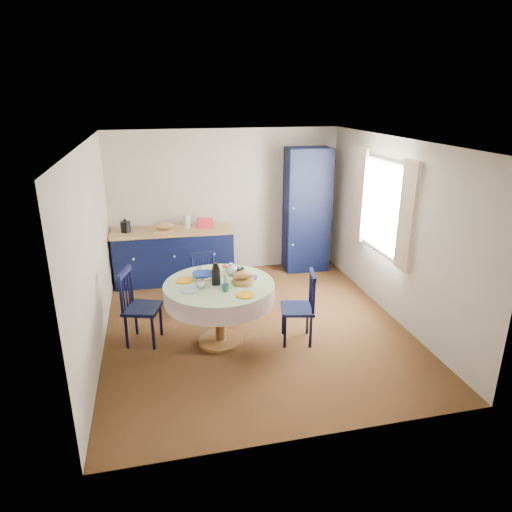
{
  "coord_description": "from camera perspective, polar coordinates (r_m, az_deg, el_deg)",
  "views": [
    {
      "loc": [
        -1.25,
        -5.5,
        3.04
      ],
      "look_at": [
        0.07,
        0.2,
        0.95
      ],
      "focal_mm": 32.0,
      "sensor_mm": 36.0,
      "label": 1
    }
  ],
  "objects": [
    {
      "name": "mug_c",
      "position": [
        5.91,
        -1.96,
        -1.9
      ],
      "size": [
        0.11,
        0.11,
        0.09
      ],
      "primitive_type": "imported",
      "color": "black",
      "rests_on": "dining_table"
    },
    {
      "name": "chair_left",
      "position": [
        5.99,
        -14.41,
        -6.12
      ],
      "size": [
        0.53,
        0.55,
        0.99
      ],
      "rotation": [
        0.0,
        0.0,
        1.27
      ],
      "color": "black",
      "rests_on": "floor"
    },
    {
      "name": "kitchen_counter",
      "position": [
        7.84,
        -10.2,
        0.15
      ],
      "size": [
        2.04,
        0.69,
        1.14
      ],
      "rotation": [
        0.0,
        0.0,
        -0.03
      ],
      "color": "black",
      "rests_on": "floor"
    },
    {
      "name": "chair_far",
      "position": [
        6.74,
        -6.43,
        -3.26
      ],
      "size": [
        0.41,
        0.39,
        0.86
      ],
      "rotation": [
        0.0,
        0.0,
        0.07
      ],
      "color": "black",
      "rests_on": "floor"
    },
    {
      "name": "cobalt_bowl",
      "position": [
        5.83,
        -6.67,
        -2.43
      ],
      "size": [
        0.26,
        0.26,
        0.06
      ],
      "primitive_type": "imported",
      "color": "navy",
      "rests_on": "dining_table"
    },
    {
      "name": "mug_d",
      "position": [
        5.97,
        -7.12,
        -1.81
      ],
      "size": [
        0.09,
        0.09,
        0.08
      ],
      "primitive_type": "imported",
      "color": "silver",
      "rests_on": "dining_table"
    },
    {
      "name": "mug_a",
      "position": [
        5.55,
        -6.96,
        -3.45
      ],
      "size": [
        0.12,
        0.12,
        0.09
      ],
      "primitive_type": "imported",
      "color": "silver",
      "rests_on": "dining_table"
    },
    {
      "name": "wall_left",
      "position": [
        5.84,
        -19.72,
        0.57
      ],
      "size": [
        0.02,
        4.5,
        2.5
      ],
      "primitive_type": "cube",
      "color": "beige",
      "rests_on": "floor"
    },
    {
      "name": "pantry_cabinet",
      "position": [
        8.19,
        6.3,
        5.75
      ],
      "size": [
        0.79,
        0.59,
        2.18
      ],
      "rotation": [
        0.0,
        0.0,
        -0.05
      ],
      "color": "black",
      "rests_on": "floor"
    },
    {
      "name": "ceiling",
      "position": [
        5.67,
        -0.21,
        14.16
      ],
      "size": [
        4.5,
        4.5,
        0.0
      ],
      "primitive_type": "plane",
      "rotation": [
        3.14,
        0.0,
        0.0
      ],
      "color": "white",
      "rests_on": "wall_back"
    },
    {
      "name": "window",
      "position": [
        6.8,
        15.58,
        6.03
      ],
      "size": [
        0.1,
        1.74,
        1.45
      ],
      "color": "white",
      "rests_on": "wall_right"
    },
    {
      "name": "dining_table",
      "position": [
        5.71,
        -4.55,
        -4.58
      ],
      "size": [
        1.37,
        1.37,
        1.11
      ],
      "color": "brown",
      "rests_on": "floor"
    },
    {
      "name": "floor",
      "position": [
        6.41,
        -0.19,
        -8.68
      ],
      "size": [
        4.5,
        4.5,
        0.0
      ],
      "primitive_type": "plane",
      "color": "black",
      "rests_on": "ground"
    },
    {
      "name": "chair_right",
      "position": [
        5.86,
        5.57,
        -6.35
      ],
      "size": [
        0.49,
        0.5,
        0.95
      ],
      "rotation": [
        0.0,
        0.0,
        -1.79
      ],
      "color": "black",
      "rests_on": "floor"
    },
    {
      "name": "wall_right",
      "position": [
        6.64,
        16.92,
        3.11
      ],
      "size": [
        0.02,
        4.5,
        2.5
      ],
      "primitive_type": "cube",
      "color": "beige",
      "rests_on": "floor"
    },
    {
      "name": "mug_b",
      "position": [
        5.4,
        -3.82,
        -4.02
      ],
      "size": [
        0.1,
        0.1,
        0.09
      ],
      "primitive_type": "imported",
      "color": "#2C675F",
      "rests_on": "dining_table"
    },
    {
      "name": "wall_back",
      "position": [
        8.05,
        -3.77,
        6.75
      ],
      "size": [
        4.0,
        0.02,
        2.5
      ],
      "primitive_type": "cube",
      "color": "beige",
      "rests_on": "floor"
    }
  ]
}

